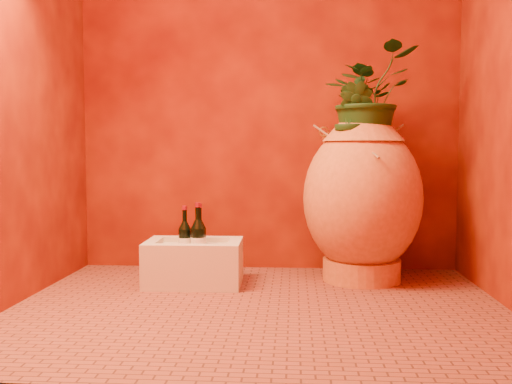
# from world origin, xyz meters

# --- Properties ---
(floor) EXTENTS (2.50, 2.50, 0.00)m
(floor) POSITION_xyz_m (0.00, 0.00, 0.00)
(floor) COLOR brown
(floor) RESTS_ON ground
(wall_back) EXTENTS (2.50, 0.02, 2.50)m
(wall_back) POSITION_xyz_m (0.00, 1.00, 1.25)
(wall_back) COLOR #560B04
(wall_back) RESTS_ON ground
(wall_left) EXTENTS (0.02, 2.00, 2.50)m
(wall_left) POSITION_xyz_m (-1.25, 0.00, 1.25)
(wall_left) COLOR #560B04
(wall_left) RESTS_ON ground
(amphora) EXTENTS (0.78, 0.78, 1.02)m
(amphora) POSITION_xyz_m (0.59, 0.65, 0.51)
(amphora) COLOR orange
(amphora) RESTS_ON floor
(stone_basin) EXTENTS (0.56, 0.39, 0.26)m
(stone_basin) POSITION_xyz_m (-0.41, 0.47, 0.13)
(stone_basin) COLOR beige
(stone_basin) RESTS_ON floor
(wine_bottle_a) EXTENTS (0.08, 0.08, 0.32)m
(wine_bottle_a) POSITION_xyz_m (-0.47, 0.52, 0.26)
(wine_bottle_a) COLOR black
(wine_bottle_a) RESTS_ON stone_basin
(wine_bottle_b) EXTENTS (0.08, 0.08, 0.34)m
(wine_bottle_b) POSITION_xyz_m (-0.39, 0.47, 0.27)
(wine_bottle_b) COLOR black
(wine_bottle_b) RESTS_ON stone_basin
(wine_bottle_c) EXTENTS (0.08, 0.08, 0.34)m
(wine_bottle_c) POSITION_xyz_m (-0.38, 0.50, 0.26)
(wine_bottle_c) COLOR black
(wine_bottle_c) RESTS_ON stone_basin
(wall_tap) EXTENTS (0.07, 0.14, 0.16)m
(wall_tap) POSITION_xyz_m (0.37, 0.92, 0.88)
(wall_tap) COLOR #AB7B27
(wall_tap) RESTS_ON wall_back
(plant_main) EXTENTS (0.73, 0.72, 0.62)m
(plant_main) POSITION_xyz_m (0.61, 0.67, 1.11)
(plant_main) COLOR #163F18
(plant_main) RESTS_ON amphora
(plant_side) EXTENTS (0.30, 0.30, 0.43)m
(plant_side) POSITION_xyz_m (0.52, 0.56, 0.97)
(plant_side) COLOR #163F18
(plant_side) RESTS_ON amphora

